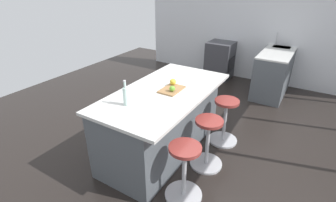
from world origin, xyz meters
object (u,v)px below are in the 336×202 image
Objects in this scene: kitchen_island at (162,120)px; apple_yellow at (173,82)px; oven_range at (220,60)px; stool_near_camera at (184,174)px; cutting_board at (172,89)px; stool_by_window at (225,122)px; apple_green at (172,89)px; water_bottle at (126,96)px; stool_middle at (207,144)px.

kitchen_island is 23.76× the size of apple_yellow.
stool_near_camera is at bearing 15.57° from oven_range.
apple_yellow is (-0.13, -0.06, 0.05)m from cutting_board.
stool_by_window is at bearing 132.50° from kitchen_island.
stool_near_camera is 9.34× the size of apple_green.
cutting_board is at bearing 8.78° from oven_range.
kitchen_island is at bearing 6.56° from oven_range.
apple_yellow is (0.46, -0.65, 0.69)m from stool_by_window.
water_bottle is (3.82, 0.25, 0.63)m from oven_range.
cutting_board is 4.15× the size of apple_yellow.
apple_yellow is at bearing 166.96° from water_bottle.
stool_near_camera is (1.30, 0.00, 0.00)m from stool_by_window.
kitchen_island is (3.23, 0.37, 0.04)m from oven_range.
oven_range is 10.31× the size of apple_yellow.
stool_by_window is at bearing 146.29° from water_bottle.
oven_range is 3.25m from kitchen_island.
water_bottle is (0.65, -0.24, 0.11)m from cutting_board.
cutting_board is 0.09m from apple_green.
kitchen_island is 0.97m from stool_near_camera.
apple_yellow is at bearing -152.03° from apple_green.
stool_middle is (0.00, 0.71, -0.15)m from kitchen_island.
water_bottle is at bearing -13.04° from apple_yellow.
stool_near_camera is at bearing 39.89° from cutting_board.
stool_near_camera is 2.27× the size of water_bottle.
water_bottle reaches higher than apple_yellow.
stool_middle is 1.97× the size of cutting_board.
cutting_board is at bearing -144.08° from apple_green.
cutting_board is at bearing 159.87° from water_bottle.
cutting_board is at bearing 115.53° from kitchen_island.
apple_green is (0.20, 0.10, -0.01)m from apple_yellow.
apple_green is at bearing 87.41° from kitchen_island.
stool_by_window is at bearing 140.38° from apple_green.
water_bottle is (0.78, -0.18, 0.06)m from apple_yellow.
oven_range is at bearing -161.50° from stool_middle.
stool_middle is at bearing 90.00° from kitchen_island.
stool_by_window is 1.09m from apple_green.
cutting_board is at bearing -95.48° from stool_middle.
apple_green is 0.24× the size of water_bottle.
kitchen_island is 5.72× the size of cutting_board.
kitchen_island is at bearing -18.14° from apple_yellow.
stool_near_camera is 1.12m from cutting_board.
stool_middle is 0.65m from stool_near_camera.
oven_range is 4.03m from stool_near_camera.
apple_yellow reaches higher than kitchen_island.
cutting_board reaches higher than stool_near_camera.
kitchen_island is at bearing -92.59° from apple_green.
apple_yellow reaches higher than cutting_board.
apple_yellow reaches higher than apple_green.
water_bottle is at bearing -94.01° from stool_near_camera.
oven_range is 3.33m from apple_green.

